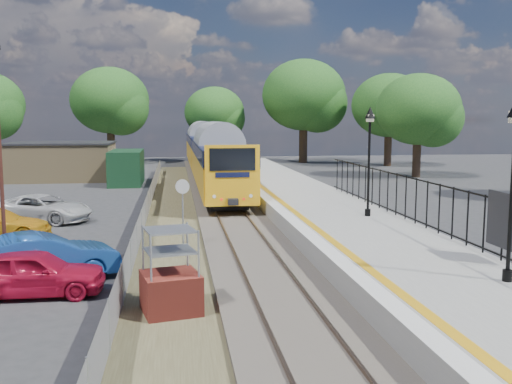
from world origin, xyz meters
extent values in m
plane|color=#2D2D30|center=(0.00, 0.00, 0.00)|extent=(120.00, 120.00, 0.00)
cube|color=#473F38|center=(0.00, 10.00, 0.10)|extent=(3.40, 80.00, 0.20)
cube|color=#4C472D|center=(-2.90, 8.00, 0.03)|extent=(2.60, 70.00, 0.06)
cube|color=brown|center=(-0.72, 10.00, 0.22)|extent=(0.07, 80.00, 0.14)
cube|color=brown|center=(0.72, 10.00, 0.22)|extent=(0.07, 80.00, 0.14)
cube|color=gray|center=(4.20, 8.00, 0.45)|extent=(5.00, 70.00, 0.90)
cube|color=silver|center=(1.95, 8.00, 0.91)|extent=(0.50, 70.00, 0.01)
cube|color=#F1A915|center=(2.45, 8.00, 0.91)|extent=(0.30, 70.00, 0.01)
cylinder|color=black|center=(5.50, -4.00, 1.05)|extent=(0.24, 0.24, 0.30)
cylinder|color=black|center=(5.50, -4.00, 2.90)|extent=(0.10, 0.10, 3.70)
cylinder|color=black|center=(5.30, 6.00, 1.05)|extent=(0.24, 0.24, 0.30)
cylinder|color=black|center=(5.30, 6.00, 2.90)|extent=(0.10, 0.10, 3.70)
cube|color=black|center=(5.30, 6.00, 4.85)|extent=(0.08, 0.08, 0.30)
cube|color=beige|center=(5.30, 6.00, 5.02)|extent=(0.26, 0.26, 0.30)
cone|color=black|center=(5.30, 6.00, 5.25)|extent=(0.44, 0.44, 0.50)
cube|color=black|center=(6.55, 2.50, 2.65)|extent=(0.05, 26.00, 0.05)
cube|color=black|center=(6.50, -2.00, 2.10)|extent=(0.08, 1.40, 1.60)
cube|color=tan|center=(-12.00, 32.00, 1.50)|extent=(8.00, 6.00, 3.00)
cube|color=black|center=(-12.00, 32.00, 3.05)|extent=(8.20, 6.20, 0.15)
cube|color=#163D22|center=(-6.50, 28.00, 1.30)|extent=(2.40, 6.00, 2.60)
cylinder|color=#332319|center=(-10.00, 50.00, 1.92)|extent=(0.88, 0.88, 3.85)
ellipsoid|color=#1A4E1B|center=(-10.00, 50.00, 7.15)|extent=(8.80, 8.80, 7.48)
cylinder|color=#332319|center=(2.00, 52.00, 1.57)|extent=(0.72, 0.72, 3.15)
ellipsoid|color=#1A4E1B|center=(2.00, 52.00, 5.85)|extent=(7.20, 7.20, 6.12)
cylinder|color=#332319|center=(12.00, 48.00, 2.10)|extent=(0.96, 0.96, 4.20)
ellipsoid|color=#1A4E1B|center=(12.00, 48.00, 7.80)|extent=(9.60, 9.60, 8.16)
cylinder|color=#332319|center=(20.00, 42.00, 1.75)|extent=(0.80, 0.80, 3.50)
ellipsoid|color=#1A4E1B|center=(20.00, 42.00, 6.50)|extent=(8.00, 8.00, 6.80)
cylinder|color=#332319|center=(18.00, 30.00, 1.57)|extent=(0.72, 0.72, 3.15)
ellipsoid|color=#1A4E1B|center=(18.00, 30.00, 5.85)|extent=(7.20, 7.20, 6.12)
cube|color=#F1A915|center=(0.00, 20.76, 1.69)|extent=(2.80, 20.00, 1.90)
cube|color=#0E1233|center=(0.00, 20.76, 2.99)|extent=(2.82, 20.00, 0.90)
cube|color=black|center=(0.00, 20.76, 2.99)|extent=(2.82, 18.00, 0.70)
cube|color=black|center=(0.00, 20.76, 0.51)|extent=(2.00, 18.00, 0.45)
cube|color=#F1A915|center=(0.00, 41.36, 1.69)|extent=(2.80, 20.00, 1.90)
cube|color=#0E1233|center=(0.00, 41.36, 2.99)|extent=(2.82, 20.00, 0.90)
cube|color=black|center=(0.00, 41.36, 2.99)|extent=(2.82, 18.00, 0.70)
cube|color=black|center=(0.00, 41.36, 0.51)|extent=(2.00, 18.00, 0.45)
cube|color=black|center=(0.00, 10.55, 3.04)|extent=(2.24, 0.04, 1.10)
cube|color=maroon|center=(-2.92, -2.68, 0.54)|extent=(1.66, 1.66, 1.07)
cylinder|color=#999EA3|center=(-2.50, 4.65, 1.22)|extent=(0.06, 0.06, 2.44)
cylinder|color=silver|center=(-2.50, 4.60, 2.44)|extent=(0.52, 0.22, 0.55)
cylinder|color=#451F17|center=(-8.10, 1.52, 3.54)|extent=(0.12, 0.12, 7.08)
imported|color=#B6102F|center=(-6.77, -0.60, 0.67)|extent=(3.97, 1.63, 1.35)
imported|color=navy|center=(-6.82, 0.77, 0.76)|extent=(4.86, 3.31, 1.52)
imported|color=silver|center=(-9.20, 11.64, 0.67)|extent=(5.28, 3.81, 1.34)
camera|label=1|loc=(-2.74, -16.96, 4.95)|focal=40.00mm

